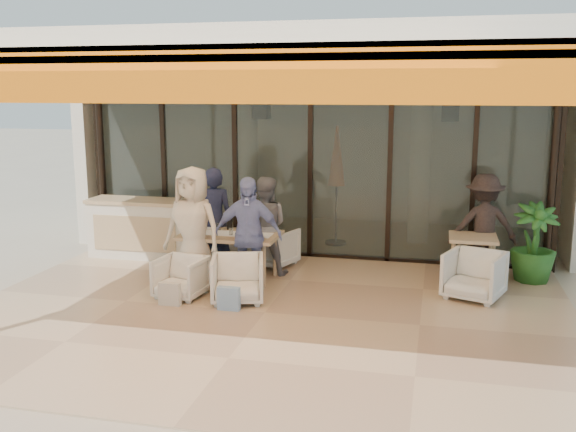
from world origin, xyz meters
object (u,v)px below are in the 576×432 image
diner_navy (214,220)px  side_chair (474,273)px  dining_table (230,237)px  chair_near_left (181,276)px  chair_far_left (225,246)px  host_counter (142,228)px  diner_periwinkle (248,235)px  diner_cream (193,228)px  standing_woman (483,226)px  diner_grey (264,226)px  potted_palm (534,243)px  chair_near_right (238,277)px  chair_far_right (272,245)px  side_table (473,243)px

diner_navy → side_chair: 4.09m
dining_table → chair_near_left: dining_table is taller
chair_far_left → chair_near_left: 1.90m
host_counter → diner_periwinkle: size_ratio=1.09×
diner_cream → standing_woman: (4.20, 1.57, -0.09)m
diner_grey → diner_periwinkle: bearing=79.9°
side_chair → potted_palm: size_ratio=0.62×
host_counter → standing_woman: size_ratio=1.13×
potted_palm → chair_near_left: bearing=-158.6°
host_counter → chair_far_left: host_counter is taller
chair_far_left → potted_palm: 4.94m
chair_near_right → diner_periwinkle: size_ratio=0.43×
chair_near_left → side_chair: size_ratio=0.86×
chair_near_left → diner_periwinkle: diner_periwinkle is taller
dining_table → standing_woman: size_ratio=0.92×
diner_grey → standing_woman: size_ratio=0.96×
diner_cream → diner_periwinkle: size_ratio=1.07×
diner_navy → diner_periwinkle: bearing=116.3°
chair_near_left → diner_grey: (0.84, 1.40, 0.46)m
chair_far_left → diner_periwinkle: size_ratio=0.35×
dining_table → chair_far_right: bearing=65.6°
dining_table → chair_near_right: bearing=-65.9°
host_counter → diner_cream: (1.51, -1.41, 0.38)m
chair_far_left → potted_palm: potted_palm is taller
diner_cream → potted_palm: 5.14m
standing_woman → chair_far_left: bearing=-6.6°
chair_far_left → chair_near_right: 2.08m
chair_far_left → diner_navy: size_ratio=0.35×
dining_table → diner_cream: 0.65m
dining_table → chair_near_left: size_ratio=2.30×
diner_navy → potted_palm: size_ratio=1.38×
dining_table → side_table: bearing=10.6°
diner_periwinkle → diner_grey: bearing=85.1°
diner_grey → standing_woman: bearing=-178.7°
diner_periwinkle → standing_woman: size_ratio=1.04×
host_counter → diner_periwinkle: bearing=-30.9°
diner_grey → diner_periwinkle: 0.90m
diner_grey → side_chair: 3.25m
potted_palm → chair_far_right: bearing=-179.6°
chair_far_left → standing_woman: standing_woman is taller
diner_navy → potted_palm: (4.93, 0.53, -0.23)m
diner_navy → standing_woman: diner_navy is taller
chair_near_left → side_chair: bearing=19.9°
chair_near_left → potted_palm: (4.93, 1.93, 0.29)m
dining_table → side_chair: size_ratio=1.97×
chair_near_right → standing_woman: (3.36, 2.07, 0.46)m
host_counter → diner_grey: size_ratio=1.17×
chair_near_left → side_chair: side_chair is taller
chair_near_left → chair_near_right: (0.84, 0.00, 0.04)m
chair_far_left → chair_far_right: (0.84, 0.00, 0.06)m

